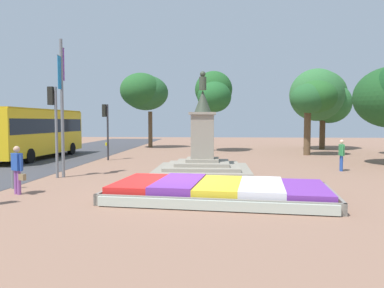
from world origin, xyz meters
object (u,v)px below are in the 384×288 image
(pedestrian_near_planter, at_px, (342,153))
(banner_pole, at_px, (62,102))
(statue_monument, at_px, (203,153))
(pedestrian_with_handbag, at_px, (17,167))
(traffic_light_far_corner, at_px, (106,122))
(traffic_light_mid_block, at_px, (54,115))
(kerb_bollard_mid_b, at_px, (13,177))
(city_bus, at_px, (35,130))
(flower_planter, at_px, (218,191))

(pedestrian_near_planter, bearing_deg, banner_pole, -167.19)
(statue_monument, bearing_deg, pedestrian_with_handbag, -133.05)
(traffic_light_far_corner, bearing_deg, traffic_light_mid_block, -90.60)
(kerb_bollard_mid_b, bearing_deg, traffic_light_far_corner, 87.41)
(city_bus, distance_m, kerb_bollard_mid_b, 11.97)
(pedestrian_with_handbag, bearing_deg, pedestrian_near_planter, 27.81)
(flower_planter, relative_size, traffic_light_far_corner, 2.09)
(statue_monument, bearing_deg, flower_planter, -83.78)
(statue_monument, height_order, pedestrian_near_planter, statue_monument)
(city_bus, bearing_deg, pedestrian_with_handbag, -66.01)
(traffic_light_far_corner, relative_size, city_bus, 0.36)
(traffic_light_mid_block, height_order, pedestrian_with_handbag, traffic_light_mid_block)
(traffic_light_far_corner, xyz_separation_m, banner_pole, (0.24, -7.44, 0.88))
(pedestrian_near_planter, bearing_deg, pedestrian_with_handbag, -152.19)
(banner_pole, bearing_deg, kerb_bollard_mid_b, -103.76)
(banner_pole, relative_size, kerb_bollard_mid_b, 7.45)
(flower_planter, bearing_deg, traffic_light_mid_block, 150.81)
(traffic_light_mid_block, distance_m, kerb_bollard_mid_b, 3.67)
(banner_pole, xyz_separation_m, city_bus, (-5.30, 8.06, -1.46))
(city_bus, relative_size, kerb_bollard_mid_b, 12.11)
(banner_pole, height_order, kerb_bollard_mid_b, banner_pole)
(flower_planter, xyz_separation_m, city_bus, (-12.22, 12.24, 1.66))
(pedestrian_with_handbag, height_order, pedestrian_near_planter, pedestrian_with_handbag)
(flower_planter, distance_m, traffic_light_far_corner, 13.84)
(statue_monument, relative_size, pedestrian_near_planter, 3.16)
(city_bus, bearing_deg, banner_pole, -56.68)
(banner_pole, bearing_deg, flower_planter, -31.14)
(statue_monument, distance_m, traffic_light_far_corner, 8.17)
(statue_monument, distance_m, pedestrian_near_planter, 7.04)
(banner_pole, xyz_separation_m, pedestrian_near_planter, (13.21, 3.00, -2.46))
(statue_monument, xyz_separation_m, city_bus, (-11.48, 5.43, 0.98))
(pedestrian_with_handbag, bearing_deg, banner_pole, 90.61)
(flower_planter, relative_size, pedestrian_with_handbag, 4.49)
(pedestrian_near_planter, xyz_separation_m, kerb_bollard_mid_b, (-13.92, -5.90, -0.48))
(city_bus, relative_size, pedestrian_with_handbag, 5.96)
(kerb_bollard_mid_b, bearing_deg, pedestrian_near_planter, 22.98)
(flower_planter, xyz_separation_m, pedestrian_near_planter, (6.28, 7.19, 0.66))
(kerb_bollard_mid_b, bearing_deg, pedestrian_with_handbag, -54.17)
(flower_planter, height_order, traffic_light_mid_block, traffic_light_mid_block)
(pedestrian_near_planter, bearing_deg, flower_planter, -131.17)
(traffic_light_mid_block, bearing_deg, pedestrian_with_handbag, -84.52)
(traffic_light_far_corner, bearing_deg, banner_pole, -88.13)
(traffic_light_far_corner, xyz_separation_m, pedestrian_with_handbag, (0.28, -11.38, -1.54))
(kerb_bollard_mid_b, bearing_deg, city_bus, 112.72)
(city_bus, relative_size, pedestrian_near_planter, 6.26)
(statue_monument, height_order, kerb_bollard_mid_b, statue_monument)
(kerb_bollard_mid_b, bearing_deg, flower_planter, -9.54)
(statue_monument, height_order, pedestrian_with_handbag, statue_monument)
(pedestrian_with_handbag, relative_size, pedestrian_near_planter, 1.05)
(traffic_light_mid_block, bearing_deg, traffic_light_far_corner, 89.40)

